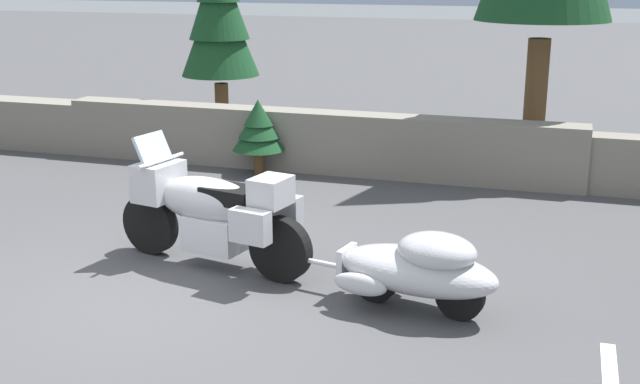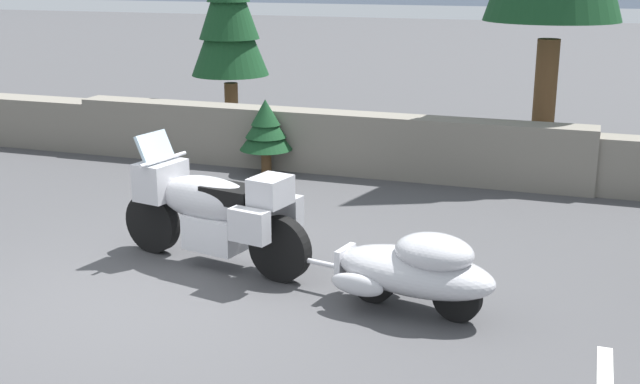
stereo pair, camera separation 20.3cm
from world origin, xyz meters
The scene contains 6 objects.
ground_plane centered at (0.00, 0.00, 0.00)m, with size 80.00×80.00×0.00m, color #424244.
stone_guard_wall centered at (-0.70, 5.11, 0.43)m, with size 24.00×0.57×0.91m.
touring_motorcycle centered at (0.25, 0.96, 0.62)m, with size 2.29×1.02×1.33m.
car_shaped_trailer centered at (2.49, 0.51, 0.41)m, with size 2.23×1.00×0.76m.
pine_tree_far_right centered at (-2.05, 6.39, 2.30)m, with size 1.32×1.32×3.68m.
pine_sapling_near centered at (-0.69, 4.68, 0.70)m, with size 0.79×0.79×1.12m.
Camera 1 is at (3.65, -6.15, 3.04)m, focal length 44.86 mm.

